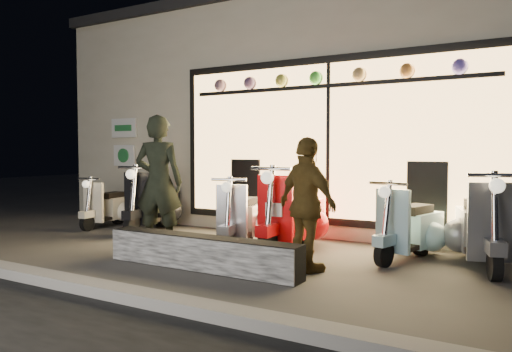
{
  "coord_description": "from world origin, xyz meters",
  "views": [
    {
      "loc": [
        3.76,
        -5.35,
        1.41
      ],
      "look_at": [
        0.27,
        0.6,
        1.05
      ],
      "focal_mm": 35.0,
      "sensor_mm": 36.0,
      "label": 1
    }
  ],
  "objects": [
    {
      "name": "scooter_red",
      "position": [
        0.64,
        1.07,
        0.46
      ],
      "size": [
        0.52,
        1.59,
        1.14
      ],
      "rotation": [
        0.0,
        0.0,
        0.02
      ],
      "color": "black",
      "rests_on": "ground"
    },
    {
      "name": "ground",
      "position": [
        0.0,
        0.0,
        0.0
      ],
      "size": [
        40.0,
        40.0,
        0.0
      ],
      "primitive_type": "plane",
      "color": "#383533",
      "rests_on": "ground"
    },
    {
      "name": "scooter_black",
      "position": [
        -2.24,
        1.34,
        0.44
      ],
      "size": [
        0.73,
        1.55,
        1.1
      ],
      "rotation": [
        0.0,
        0.0,
        0.24
      ],
      "color": "black",
      "rests_on": "ground"
    },
    {
      "name": "scooter_cream",
      "position": [
        -3.23,
        1.23,
        0.36
      ],
      "size": [
        0.52,
        1.25,
        0.89
      ],
      "rotation": [
        0.0,
        0.0,
        0.15
      ],
      "color": "black",
      "rests_on": "ground"
    },
    {
      "name": "woman",
      "position": [
        1.37,
        -0.1,
        0.78
      ],
      "size": [
        0.99,
        0.73,
        1.56
      ],
      "primitive_type": "imported",
      "rotation": [
        0.0,
        0.0,
        2.7
      ],
      "color": "brown",
      "rests_on": "ground"
    },
    {
      "name": "shop_building",
      "position": [
        0.0,
        4.98,
        2.1
      ],
      "size": [
        10.2,
        6.23,
        4.2
      ],
      "color": "beige",
      "rests_on": "ground"
    },
    {
      "name": "man",
      "position": [
        -1.03,
        0.07,
        0.95
      ],
      "size": [
        0.81,
        0.66,
        1.91
      ],
      "primitive_type": "imported",
      "rotation": [
        0.0,
        0.0,
        3.48
      ],
      "color": "black",
      "rests_on": "ground"
    },
    {
      "name": "scooter_grey",
      "position": [
        3.07,
        1.29,
        0.45
      ],
      "size": [
        0.78,
        1.56,
        1.11
      ],
      "rotation": [
        0.0,
        0.0,
        0.28
      ],
      "color": "black",
      "rests_on": "ground"
    },
    {
      "name": "scooter_silver",
      "position": [
        -0.15,
        0.94,
        0.4
      ],
      "size": [
        0.67,
        1.38,
        0.98
      ],
      "rotation": [
        0.0,
        0.0,
        0.25
      ],
      "color": "black",
      "rests_on": "ground"
    },
    {
      "name": "kerb",
      "position": [
        0.0,
        -2.0,
        0.06
      ],
      "size": [
        40.0,
        0.25,
        0.12
      ],
      "primitive_type": "cube",
      "color": "slate",
      "rests_on": "ground"
    },
    {
      "name": "graffiti_barrier",
      "position": [
        0.26,
        -0.65,
        0.2
      ],
      "size": [
        2.58,
        0.28,
        0.4
      ],
      "primitive_type": "cube",
      "color": "black",
      "rests_on": "ground"
    },
    {
      "name": "scooter_blue",
      "position": [
        2.26,
        1.25,
        0.39
      ],
      "size": [
        0.66,
        1.38,
        0.98
      ],
      "rotation": [
        0.0,
        0.0,
        -0.25
      ],
      "color": "black",
      "rests_on": "ground"
    }
  ]
}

